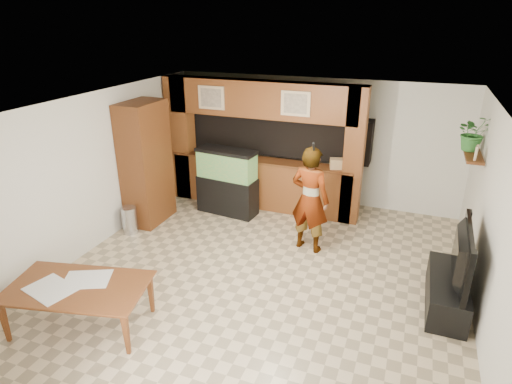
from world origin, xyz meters
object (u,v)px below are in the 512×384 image
at_px(aquarium, 227,182).
at_px(dining_table, 80,308).
at_px(pantry_cabinet, 146,164).
at_px(person, 310,200).
at_px(television, 455,253).

bearing_deg(aquarium, dining_table, -88.48).
relative_size(pantry_cabinet, person, 1.27).
relative_size(pantry_cabinet, aquarium, 1.74).
bearing_deg(dining_table, person, 40.96).
bearing_deg(person, dining_table, 66.21).
height_order(aquarium, dining_table, aquarium).
xyz_separation_m(pantry_cabinet, dining_table, (0.96, -3.03, -0.85)).
bearing_deg(dining_table, pantry_cabinet, 94.84).
xyz_separation_m(television, dining_table, (-4.39, -2.14, -0.53)).
xyz_separation_m(pantry_cabinet, aquarium, (1.28, 0.83, -0.51)).
distance_m(pantry_cabinet, aquarium, 1.61).
relative_size(person, dining_table, 1.06).
xyz_separation_m(aquarium, person, (1.89, -0.84, 0.26)).
bearing_deg(television, person, 69.69).
height_order(person, dining_table, person).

